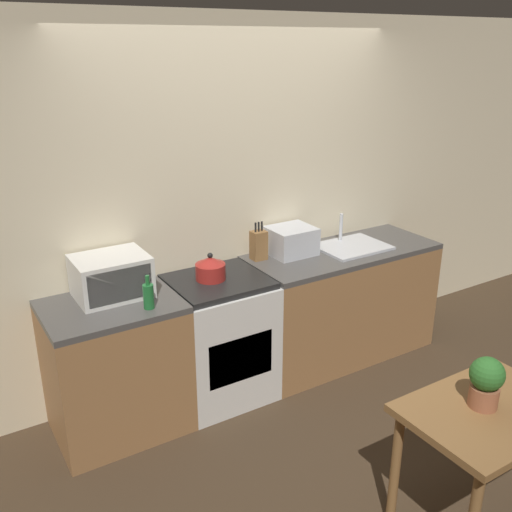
{
  "coord_description": "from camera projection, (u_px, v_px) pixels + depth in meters",
  "views": [
    {
      "loc": [
        -2.0,
        -2.44,
        2.4
      ],
      "look_at": [
        -0.11,
        0.61,
        1.05
      ],
      "focal_mm": 40.0,
      "sensor_mm": 36.0,
      "label": 1
    }
  ],
  "objects": [
    {
      "name": "microwave",
      "position": [
        111.0,
        276.0,
        3.55
      ],
      "size": [
        0.45,
        0.36,
        0.26
      ],
      "color": "silver",
      "rests_on": "counter_left_run"
    },
    {
      "name": "potted_plant",
      "position": [
        486.0,
        381.0,
        2.74
      ],
      "size": [
        0.17,
        0.17,
        0.26
      ],
      "color": "#9E5B3D",
      "rests_on": "dining_table"
    },
    {
      "name": "knife_block",
      "position": [
        259.0,
        245.0,
        4.17
      ],
      "size": [
        0.11,
        0.09,
        0.29
      ],
      "color": "brown",
      "rests_on": "counter_right_run"
    },
    {
      "name": "counter_right_run",
      "position": [
        340.0,
        303.0,
        4.55
      ],
      "size": [
        1.53,
        0.62,
        0.9
      ],
      "color": "olive",
      "rests_on": "ground_plane"
    },
    {
      "name": "counter_left_run",
      "position": [
        117.0,
        367.0,
        3.65
      ],
      "size": [
        0.83,
        0.62,
        0.9
      ],
      "color": "olive",
      "rests_on": "ground_plane"
    },
    {
      "name": "ground_plane",
      "position": [
        319.0,
        429.0,
        3.77
      ],
      "size": [
        16.0,
        16.0,
        0.0
      ],
      "primitive_type": "plane",
      "color": "#3D2D1E"
    },
    {
      "name": "bottle",
      "position": [
        148.0,
        296.0,
        3.4
      ],
      "size": [
        0.07,
        0.07,
        0.21
      ],
      "color": "#1E662D",
      "rests_on": "counter_left_run"
    },
    {
      "name": "dining_table",
      "position": [
        487.0,
        427.0,
        2.82
      ],
      "size": [
        0.83,
        0.59,
        0.73
      ],
      "color": "brown",
      "rests_on": "ground_plane"
    },
    {
      "name": "sink_basin",
      "position": [
        352.0,
        246.0,
        4.43
      ],
      "size": [
        0.53,
        0.41,
        0.24
      ],
      "color": "silver",
      "rests_on": "counter_right_run"
    },
    {
      "name": "kettle",
      "position": [
        210.0,
        268.0,
        3.82
      ],
      "size": [
        0.2,
        0.2,
        0.19
      ],
      "color": "maroon",
      "rests_on": "stove_range"
    },
    {
      "name": "wall_back",
      "position": [
        237.0,
        203.0,
        4.16
      ],
      "size": [
        10.0,
        0.06,
        2.6
      ],
      "color": "beige",
      "rests_on": "ground_plane"
    },
    {
      "name": "toaster_oven",
      "position": [
        291.0,
        241.0,
        4.27
      ],
      "size": [
        0.33,
        0.29,
        0.21
      ],
      "color": "silver",
      "rests_on": "counter_right_run"
    },
    {
      "name": "stove_range",
      "position": [
        219.0,
        338.0,
        4.01
      ],
      "size": [
        0.66,
        0.62,
        0.9
      ],
      "color": "silver",
      "rests_on": "ground_plane"
    }
  ]
}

